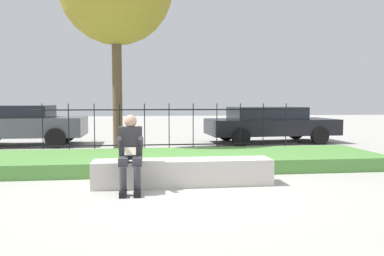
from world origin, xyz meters
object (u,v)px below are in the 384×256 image
at_px(stone_bench, 183,174).
at_px(car_parked_left, 21,124).
at_px(person_seated_reader, 131,150).
at_px(car_parked_right, 270,123).

bearing_deg(stone_bench, car_parked_left, 126.37).
height_order(person_seated_reader, car_parked_left, car_parked_left).
bearing_deg(stone_bench, car_parked_right, 59.50).
distance_m(person_seated_reader, car_parked_left, 7.79).
relative_size(car_parked_left, car_parked_right, 0.89).
bearing_deg(stone_bench, person_seated_reader, -160.81).
bearing_deg(person_seated_reader, car_parked_left, 119.67).
bearing_deg(car_parked_right, stone_bench, -123.86).
xyz_separation_m(stone_bench, person_seated_reader, (-0.90, -0.31, 0.48)).
bearing_deg(car_parked_left, stone_bench, -54.68).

